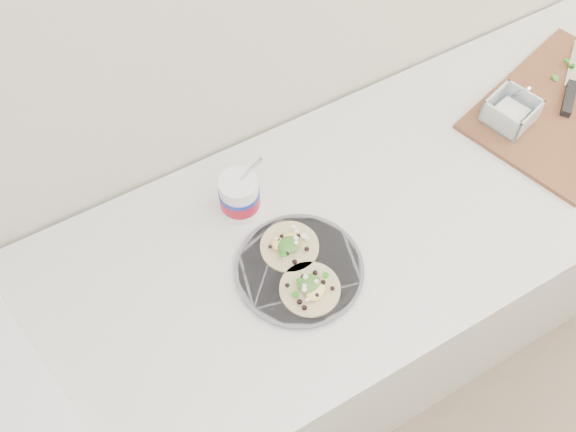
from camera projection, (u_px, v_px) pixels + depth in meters
counter at (277, 334)px, 1.77m from camera, size 2.44×0.66×0.90m
taco_plate at (300, 267)px, 1.35m from camera, size 0.28×0.28×0.04m
tub at (241, 193)px, 1.40m from camera, size 0.09×0.09×0.20m
cutboard at (562, 106)px, 1.60m from camera, size 0.57×0.46×0.08m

